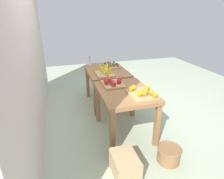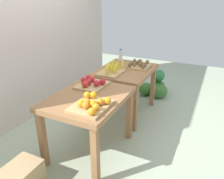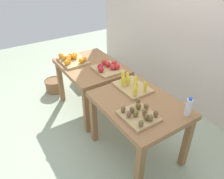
{
  "view_description": "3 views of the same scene",
  "coord_description": "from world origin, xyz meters",
  "px_view_note": "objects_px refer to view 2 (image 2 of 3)",
  "views": [
    {
      "loc": [
        -3.05,
        0.95,
        1.91
      ],
      "look_at": [
        0.08,
        0.03,
        0.52
      ],
      "focal_mm": 29.93,
      "sensor_mm": 36.0,
      "label": 1
    },
    {
      "loc": [
        -2.56,
        -1.27,
        1.85
      ],
      "look_at": [
        0.09,
        0.01,
        0.6
      ],
      "focal_mm": 35.82,
      "sensor_mm": 36.0,
      "label": 2
    },
    {
      "loc": [
        2.03,
        -1.32,
        2.18
      ],
      "look_at": [
        -0.04,
        0.03,
        0.6
      ],
      "focal_mm": 35.1,
      "sensor_mm": 36.0,
      "label": 3
    }
  ],
  "objects_px": {
    "banana_crate": "(112,70)",
    "cardboard_produce_box": "(21,178)",
    "watermelon_pile": "(155,86)",
    "kiwi_bin": "(139,65)",
    "display_table_right": "(125,76)",
    "apple_bin": "(92,83)",
    "display_table_left": "(89,105)",
    "orange_bin": "(92,104)",
    "water_bottle": "(121,55)"
  },
  "relations": [
    {
      "from": "banana_crate",
      "to": "cardboard_produce_box",
      "type": "height_order",
      "value": "banana_crate"
    },
    {
      "from": "watermelon_pile",
      "to": "kiwi_bin",
      "type": "bearing_deg",
      "value": 171.55
    },
    {
      "from": "display_table_right",
      "to": "watermelon_pile",
      "type": "xyz_separation_m",
      "value": [
        0.93,
        -0.27,
        -0.48
      ]
    },
    {
      "from": "apple_bin",
      "to": "kiwi_bin",
      "type": "distance_m",
      "value": 1.07
    },
    {
      "from": "display_table_left",
      "to": "orange_bin",
      "type": "height_order",
      "value": "orange_bin"
    },
    {
      "from": "apple_bin",
      "to": "kiwi_bin",
      "type": "xyz_separation_m",
      "value": [
        1.03,
        -0.28,
        -0.01
      ]
    },
    {
      "from": "banana_crate",
      "to": "cardboard_produce_box",
      "type": "bearing_deg",
      "value": 173.46
    },
    {
      "from": "water_bottle",
      "to": "apple_bin",
      "type": "bearing_deg",
      "value": -173.13
    },
    {
      "from": "orange_bin",
      "to": "banana_crate",
      "type": "xyz_separation_m",
      "value": [
        1.08,
        0.29,
        0.01
      ]
    },
    {
      "from": "apple_bin",
      "to": "cardboard_produce_box",
      "type": "distance_m",
      "value": 1.32
    },
    {
      "from": "display_table_right",
      "to": "cardboard_produce_box",
      "type": "relative_size",
      "value": 2.6
    },
    {
      "from": "banana_crate",
      "to": "watermelon_pile",
      "type": "bearing_deg",
      "value": -17.37
    },
    {
      "from": "watermelon_pile",
      "to": "cardboard_produce_box",
      "type": "relative_size",
      "value": 1.64
    },
    {
      "from": "kiwi_bin",
      "to": "cardboard_produce_box",
      "type": "height_order",
      "value": "kiwi_bin"
    },
    {
      "from": "orange_bin",
      "to": "water_bottle",
      "type": "distance_m",
      "value": 1.84
    },
    {
      "from": "apple_bin",
      "to": "watermelon_pile",
      "type": "distance_m",
      "value": 1.92
    },
    {
      "from": "display_table_left",
      "to": "orange_bin",
      "type": "xyz_separation_m",
      "value": [
        -0.23,
        -0.18,
        0.15
      ]
    },
    {
      "from": "banana_crate",
      "to": "cardboard_produce_box",
      "type": "relative_size",
      "value": 1.1
    },
    {
      "from": "display_table_left",
      "to": "display_table_right",
      "type": "height_order",
      "value": "same"
    },
    {
      "from": "orange_bin",
      "to": "apple_bin",
      "type": "xyz_separation_m",
      "value": [
        0.51,
        0.3,
        0.0
      ]
    },
    {
      "from": "apple_bin",
      "to": "cardboard_produce_box",
      "type": "height_order",
      "value": "apple_bin"
    },
    {
      "from": "display_table_right",
      "to": "watermelon_pile",
      "type": "relative_size",
      "value": 1.59
    },
    {
      "from": "apple_bin",
      "to": "banana_crate",
      "type": "xyz_separation_m",
      "value": [
        0.57,
        -0.01,
        0.0
      ]
    },
    {
      "from": "orange_bin",
      "to": "water_bottle",
      "type": "height_order",
      "value": "water_bottle"
    },
    {
      "from": "kiwi_bin",
      "to": "apple_bin",
      "type": "bearing_deg",
      "value": 164.82
    },
    {
      "from": "kiwi_bin",
      "to": "watermelon_pile",
      "type": "distance_m",
      "value": 0.97
    },
    {
      "from": "display_table_left",
      "to": "banana_crate",
      "type": "distance_m",
      "value": 0.87
    },
    {
      "from": "orange_bin",
      "to": "cardboard_produce_box",
      "type": "xyz_separation_m",
      "value": [
        -0.62,
        0.48,
        -0.66
      ]
    },
    {
      "from": "apple_bin",
      "to": "cardboard_produce_box",
      "type": "bearing_deg",
      "value": 170.92
    },
    {
      "from": "kiwi_bin",
      "to": "water_bottle",
      "type": "xyz_separation_m",
      "value": [
        0.24,
        0.43,
        0.06
      ]
    },
    {
      "from": "display_table_left",
      "to": "banana_crate",
      "type": "bearing_deg",
      "value": 7.03
    },
    {
      "from": "display_table_right",
      "to": "banana_crate",
      "type": "relative_size",
      "value": 2.36
    },
    {
      "from": "banana_crate",
      "to": "display_table_left",
      "type": "bearing_deg",
      "value": -172.97
    },
    {
      "from": "apple_bin",
      "to": "display_table_left",
      "type": "bearing_deg",
      "value": -156.88
    },
    {
      "from": "display_table_left",
      "to": "display_table_right",
      "type": "relative_size",
      "value": 1.0
    },
    {
      "from": "display_table_left",
      "to": "watermelon_pile",
      "type": "bearing_deg",
      "value": -7.53
    },
    {
      "from": "apple_bin",
      "to": "kiwi_bin",
      "type": "relative_size",
      "value": 1.09
    },
    {
      "from": "display_table_left",
      "to": "cardboard_produce_box",
      "type": "bearing_deg",
      "value": 160.66
    },
    {
      "from": "banana_crate",
      "to": "kiwi_bin",
      "type": "bearing_deg",
      "value": -29.92
    },
    {
      "from": "kiwi_bin",
      "to": "watermelon_pile",
      "type": "height_order",
      "value": "kiwi_bin"
    },
    {
      "from": "display_table_left",
      "to": "cardboard_produce_box",
      "type": "relative_size",
      "value": 2.6
    },
    {
      "from": "apple_bin",
      "to": "watermelon_pile",
      "type": "relative_size",
      "value": 0.61
    },
    {
      "from": "display_table_right",
      "to": "water_bottle",
      "type": "bearing_deg",
      "value": 32.42
    },
    {
      "from": "display_table_right",
      "to": "water_bottle",
      "type": "xyz_separation_m",
      "value": [
        0.43,
        0.27,
        0.21
      ]
    },
    {
      "from": "banana_crate",
      "to": "kiwi_bin",
      "type": "distance_m",
      "value": 0.53
    },
    {
      "from": "watermelon_pile",
      "to": "banana_crate",
      "type": "bearing_deg",
      "value": 162.63
    },
    {
      "from": "orange_bin",
      "to": "banana_crate",
      "type": "bearing_deg",
      "value": 14.87
    },
    {
      "from": "display_table_left",
      "to": "water_bottle",
      "type": "distance_m",
      "value": 1.59
    },
    {
      "from": "orange_bin",
      "to": "watermelon_pile",
      "type": "relative_size",
      "value": 0.69
    },
    {
      "from": "watermelon_pile",
      "to": "cardboard_produce_box",
      "type": "xyz_separation_m",
      "value": [
        -2.9,
        0.57,
        -0.03
      ]
    }
  ]
}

